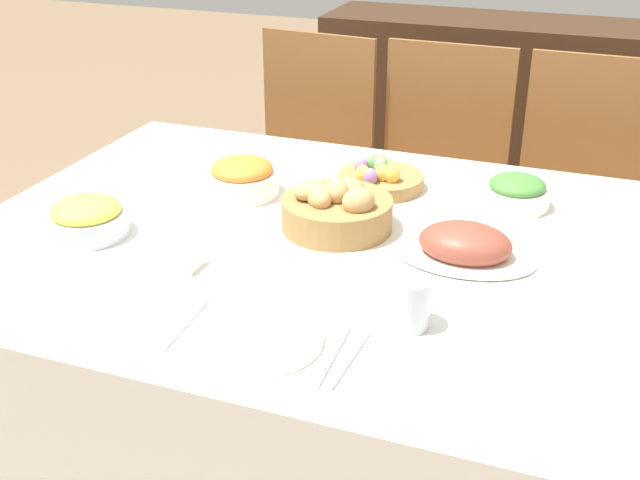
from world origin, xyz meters
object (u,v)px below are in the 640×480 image
at_px(bread_basket, 337,209).
at_px(green_salad_bowl, 517,192).
at_px(chair_far_center, 435,185).
at_px(sideboard, 490,120).
at_px(carrot_bowl, 242,178).
at_px(dinner_plate, 257,338).
at_px(chair_far_left, 302,167).
at_px(chair_far_right, 580,204).
at_px(spoon, 350,359).
at_px(pineapple_bowl, 87,218).
at_px(ham_platter, 465,246).
at_px(butter_dish, 175,259).
at_px(egg_basket, 380,178).
at_px(fork, 185,325).
at_px(drinking_cup, 408,303).
at_px(knife, 333,356).

bearing_deg(bread_basket, green_salad_bowl, 36.60).
xyz_separation_m(chair_far_center, sideboard, (0.02, 1.03, -0.08)).
bearing_deg(green_salad_bowl, carrot_bowl, -166.10).
bearing_deg(dinner_plate, chair_far_left, 108.39).
height_order(chair_far_center, chair_far_right, same).
relative_size(sideboard, bread_basket, 5.85).
height_order(bread_basket, green_salad_bowl, bread_basket).
distance_m(green_salad_bowl, spoon, 0.77).
height_order(chair_far_right, pineapple_bowl, chair_far_right).
bearing_deg(sideboard, bread_basket, -91.64).
distance_m(ham_platter, spoon, 0.45).
relative_size(green_salad_bowl, butter_dish, 1.49).
height_order(bread_basket, butter_dish, bread_basket).
xyz_separation_m(chair_far_center, chair_far_left, (-0.46, -0.00, 0.00)).
bearing_deg(chair_far_right, spoon, -101.07).
height_order(egg_basket, pineapple_bowl, pineapple_bowl).
relative_size(ham_platter, fork, 1.66).
distance_m(chair_far_center, chair_far_left, 0.46).
bearing_deg(pineapple_bowl, egg_basket, 42.72).
height_order(green_salad_bowl, dinner_plate, green_salad_bowl).
distance_m(ham_platter, pineapple_bowl, 0.82).
height_order(chair_far_left, sideboard, chair_far_left).
distance_m(bread_basket, drinking_cup, 0.42).
bearing_deg(carrot_bowl, butter_dish, -85.08).
distance_m(chair_far_left, sideboard, 1.14).
distance_m(carrot_bowl, pineapple_bowl, 0.40).
bearing_deg(ham_platter, bread_basket, 172.32).
height_order(egg_basket, fork, egg_basket).
bearing_deg(fork, butter_dish, 121.18).
bearing_deg(knife, drinking_cup, 54.27).
distance_m(chair_far_center, carrot_bowl, 0.86).
xyz_separation_m(drinking_cup, butter_dish, (-0.50, 0.06, -0.03)).
bearing_deg(fork, carrot_bowl, 103.18).
height_order(carrot_bowl, drinking_cup, drinking_cup).
distance_m(chair_far_center, egg_basket, 0.65).
bearing_deg(sideboard, carrot_bowl, -100.69).
relative_size(chair_far_center, butter_dish, 9.03).
distance_m(sideboard, knife, 2.40).
distance_m(carrot_bowl, butter_dish, 0.39).
distance_m(chair_far_right, sideboard, 1.12).
bearing_deg(egg_basket, knife, -79.36).
bearing_deg(spoon, dinner_plate, -177.62).
distance_m(chair_far_right, drinking_cup, 1.26).
distance_m(carrot_bowl, drinking_cup, 0.70).
relative_size(sideboard, drinking_cup, 15.43).
xyz_separation_m(ham_platter, knife, (-0.13, -0.44, -0.02)).
bearing_deg(ham_platter, butter_dish, -155.85).
distance_m(chair_far_right, egg_basket, 0.80).
xyz_separation_m(chair_far_right, carrot_bowl, (-0.78, -0.76, 0.26)).
distance_m(egg_basket, carrot_bowl, 0.34).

